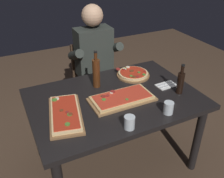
{
  "coord_description": "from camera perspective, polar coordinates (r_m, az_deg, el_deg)",
  "views": [
    {
      "loc": [
        -0.78,
        -1.56,
        1.86
      ],
      "look_at": [
        0.0,
        0.05,
        0.79
      ],
      "focal_mm": 39.81,
      "sensor_mm": 36.0,
      "label": 1
    }
  ],
  "objects": [
    {
      "name": "ground_plane",
      "position": [
        2.55,
        0.51,
        -15.99
      ],
      "size": [
        6.4,
        6.4,
        0.0
      ],
      "primitive_type": "plane",
      "color": "#4C3828"
    },
    {
      "name": "dining_table",
      "position": [
        2.12,
        0.59,
        -3.99
      ],
      "size": [
        1.4,
        0.96,
        0.74
      ],
      "color": "black",
      "rests_on": "ground_plane"
    },
    {
      "name": "pizza_rectangular_front",
      "position": [
        2.02,
        2.28,
        -2.13
      ],
      "size": [
        0.53,
        0.27,
        0.05
      ],
      "color": "olive",
      "rests_on": "dining_table"
    },
    {
      "name": "pizza_rectangular_left",
      "position": [
        1.88,
        -10.66,
        -5.58
      ],
      "size": [
        0.34,
        0.54,
        0.05
      ],
      "color": "brown",
      "rests_on": "dining_table"
    },
    {
      "name": "pizza_round_far",
      "position": [
        2.4,
        4.86,
        3.48
      ],
      "size": [
        0.31,
        0.31,
        0.05
      ],
      "color": "brown",
      "rests_on": "dining_table"
    },
    {
      "name": "wine_bottle_dark",
      "position": [
        2.15,
        15.45,
        1.57
      ],
      "size": [
        0.06,
        0.06,
        0.26
      ],
      "color": "black",
      "rests_on": "dining_table"
    },
    {
      "name": "oil_bottle_amber",
      "position": [
        2.16,
        -3.64,
        3.79
      ],
      "size": [
        0.07,
        0.07,
        0.33
      ],
      "color": "#47230F",
      "rests_on": "dining_table"
    },
    {
      "name": "tumbler_near_camera",
      "position": [
        1.72,
        4.01,
        -7.83
      ],
      "size": [
        0.08,
        0.08,
        0.1
      ],
      "color": "silver",
      "rests_on": "dining_table"
    },
    {
      "name": "tumbler_far_side",
      "position": [
        1.9,
        12.84,
        -4.23
      ],
      "size": [
        0.08,
        0.08,
        0.09
      ],
      "color": "silver",
      "rests_on": "dining_table"
    },
    {
      "name": "napkin_cutlery_set",
      "position": [
        2.28,
        12.35,
        0.86
      ],
      "size": [
        0.18,
        0.12,
        0.01
      ],
      "color": "white",
      "rests_on": "dining_table"
    },
    {
      "name": "diner_chair",
      "position": [
        2.92,
        -4.52,
        2.77
      ],
      "size": [
        0.44,
        0.44,
        0.87
      ],
      "color": "#3D2B1E",
      "rests_on": "ground_plane"
    },
    {
      "name": "seated_diner",
      "position": [
        2.71,
        -3.78,
        6.48
      ],
      "size": [
        0.53,
        0.41,
        1.33
      ],
      "color": "#23232D",
      "rests_on": "ground_plane"
    }
  ]
}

